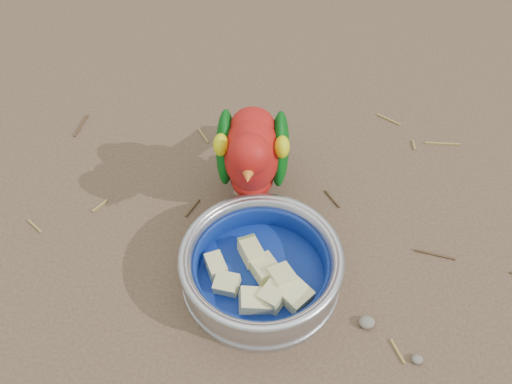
{
  "coord_description": "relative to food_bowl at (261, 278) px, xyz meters",
  "views": [
    {
      "loc": [
        -0.04,
        -0.33,
        0.66
      ],
      "look_at": [
        -0.03,
        0.18,
        0.08
      ],
      "focal_mm": 40.0,
      "sensor_mm": 36.0,
      "label": 1
    }
  ],
  "objects": [
    {
      "name": "bowl_wall",
      "position": [
        0.0,
        0.0,
        0.03
      ],
      "size": [
        0.21,
        0.21,
        0.04
      ],
      "primitive_type": null,
      "color": "#B2B2BA",
      "rests_on": "food_bowl"
    },
    {
      "name": "fruit_wedges",
      "position": [
        0.0,
        0.0,
        0.02
      ],
      "size": [
        0.13,
        0.13,
        0.03
      ],
      "primitive_type": null,
      "color": "beige",
      "rests_on": "food_bowl"
    },
    {
      "name": "food_bowl",
      "position": [
        0.0,
        0.0,
        0.0
      ],
      "size": [
        0.21,
        0.21,
        0.02
      ],
      "primitive_type": "cylinder",
      "color": "#B2B2BA",
      "rests_on": "ground"
    },
    {
      "name": "lory_parrot",
      "position": [
        -0.01,
        0.14,
        0.08
      ],
      "size": [
        0.12,
        0.22,
        0.18
      ],
      "primitive_type": null,
      "rotation": [
        0.0,
        0.0,
        -3.22
      ],
      "color": "#A81310",
      "rests_on": "ground"
    },
    {
      "name": "ground",
      "position": [
        0.02,
        -0.09,
        -0.01
      ],
      "size": [
        60.0,
        60.0,
        0.0
      ],
      "primitive_type": "plane",
      "color": "brown"
    },
    {
      "name": "ground_debris",
      "position": [
        -0.01,
        -0.08,
        -0.01
      ],
      "size": [
        0.9,
        0.8,
        0.01
      ],
      "primitive_type": null,
      "color": "olive",
      "rests_on": "ground"
    }
  ]
}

